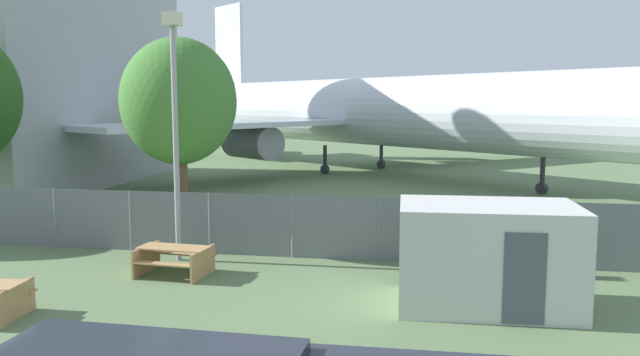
{
  "coord_description": "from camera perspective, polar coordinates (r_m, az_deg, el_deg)",
  "views": [
    {
      "loc": [
        6.46,
        -6.16,
        4.56
      ],
      "look_at": [
        2.84,
        14.39,
        2.0
      ],
      "focal_mm": 35.0,
      "sensor_mm": 36.0,
      "label": 1
    }
  ],
  "objects": [
    {
      "name": "picnic_bench_open_grass",
      "position": [
        17.02,
        -13.2,
        -7.07
      ],
      "size": [
        1.96,
        1.55,
        0.76
      ],
      "rotation": [
        0.0,
        0.0,
        -0.08
      ],
      "color": "tan",
      "rests_on": "ground"
    },
    {
      "name": "airplane",
      "position": [
        40.17,
        4.5,
        6.02
      ],
      "size": [
        37.81,
        32.4,
        12.47
      ],
      "rotation": [
        0.0,
        0.0,
        -0.69
      ],
      "color": "white",
      "rests_on": "ground"
    },
    {
      "name": "tree_near_hangar",
      "position": [
        20.25,
        -12.78,
        6.78
      ],
      "size": [
        3.63,
        3.63,
        6.58
      ],
      "color": "brown",
      "rests_on": "ground"
    },
    {
      "name": "light_mast",
      "position": [
        18.11,
        -13.13,
        6.13
      ],
      "size": [
        0.44,
        0.44,
        7.01
      ],
      "color": "#99999E",
      "rests_on": "ground"
    },
    {
      "name": "portable_cabin",
      "position": [
        14.46,
        15.06,
        -6.86
      ],
      "size": [
        3.98,
        2.6,
        2.31
      ],
      "rotation": [
        0.0,
        0.0,
        0.04
      ],
      "color": "silver",
      "rests_on": "ground"
    },
    {
      "name": "perimeter_fence",
      "position": [
        19.05,
        -10.06,
        -4.11
      ],
      "size": [
        56.07,
        0.07,
        1.85
      ],
      "color": "slate",
      "rests_on": "ground"
    }
  ]
}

